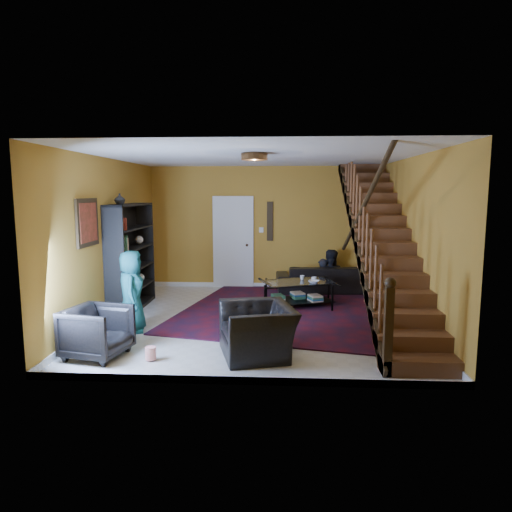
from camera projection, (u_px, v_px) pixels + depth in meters
The scene contains 21 objects.
floor at pixel (257, 319), 7.99m from camera, with size 5.50×5.50×0.00m, color beige.
room at pixel (196, 298), 9.38m from camera, with size 5.50×5.50×5.50m.
staircase at pixel (383, 241), 7.68m from camera, with size 0.95×5.02×3.18m.
bookshelf at pixel (132, 259), 8.59m from camera, with size 0.35×1.80×2.00m.
door at pixel (233, 244), 10.59m from camera, with size 0.82×0.05×2.05m, color silver.
framed_picture at pixel (87, 222), 7.00m from camera, with size 0.04×0.74×0.74m, color maroon.
wall_hanging at pixel (270, 221), 10.47m from camera, with size 0.14×0.03×0.90m, color black.
ceiling_fixture at pixel (254, 157), 6.82m from camera, with size 0.40×0.40×0.10m, color #3F2814.
rug at pixel (294, 308), 8.73m from camera, with size 3.92×4.48×0.02m, color #480C17.
sofa at pixel (323, 279), 10.15m from camera, with size 2.05×0.80×0.60m, color black.
armchair_left at pixel (97, 332), 6.13m from camera, with size 0.74×0.77×0.70m, color black.
armchair_right at pixel (258, 330), 6.21m from camera, with size 1.06×0.93×0.69m, color black.
person_adult_a at pixel (322, 285), 10.22m from camera, with size 0.44×0.29×1.20m, color black.
person_adult_b at pixel (330, 281), 10.20m from camera, with size 0.68×0.53×1.40m, color black.
person_child at pixel (132, 291), 7.21m from camera, with size 0.64×0.42×1.31m, color #1A6065.
coffee_table at pixel (298, 292), 8.84m from camera, with size 1.50×1.17×0.50m.
cup_a at pixel (314, 279), 8.81m from camera, with size 0.11×0.11×0.09m, color #999999.
cup_b at pixel (302, 277), 8.99m from camera, with size 0.09×0.09×0.09m, color #999999.
bowl at pixel (314, 282), 8.65m from camera, with size 0.21×0.21×0.05m, color #999999.
vase at pixel (120, 199), 7.94m from camera, with size 0.18×0.18×0.19m, color #999999.
popcorn_bucket at pixel (151, 353), 6.02m from camera, with size 0.14×0.14×0.16m, color red.
Camera 1 is at (0.41, -7.75, 2.21)m, focal length 32.00 mm.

